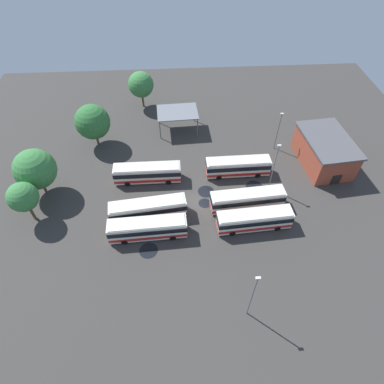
# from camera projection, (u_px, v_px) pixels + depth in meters

# --- Properties ---
(ground_plane) EXTENTS (95.82, 95.82, 0.00)m
(ground_plane) POSITION_uv_depth(u_px,v_px,m) (197.00, 202.00, 53.86)
(ground_plane) COLOR #383533
(bus_row0_slot0) EXTENTS (11.58, 2.81, 3.42)m
(bus_row0_slot0) POSITION_uv_depth(u_px,v_px,m) (238.00, 166.00, 57.11)
(bus_row0_slot0) COLOR silver
(bus_row0_slot0) RESTS_ON ground_plane
(bus_row0_slot2) EXTENTS (12.32, 3.57, 3.42)m
(bus_row0_slot2) POSITION_uv_depth(u_px,v_px,m) (247.00, 199.00, 51.81)
(bus_row0_slot2) COLOR silver
(bus_row0_slot2) RESTS_ON ground_plane
(bus_row0_slot3) EXTENTS (11.80, 3.40, 3.42)m
(bus_row0_slot3) POSITION_uv_depth(u_px,v_px,m) (254.00, 220.00, 49.02)
(bus_row0_slot3) COLOR silver
(bus_row0_slot3) RESTS_ON ground_plane
(bus_row1_slot0) EXTENTS (11.79, 2.72, 3.42)m
(bus_row1_slot0) POSITION_uv_depth(u_px,v_px,m) (147.00, 173.00, 56.00)
(bus_row1_slot0) COLOR silver
(bus_row1_slot0) RESTS_ON ground_plane
(bus_row1_slot2) EXTENTS (12.41, 3.95, 3.42)m
(bus_row1_slot2) POSITION_uv_depth(u_px,v_px,m) (148.00, 209.00, 50.44)
(bus_row1_slot2) COLOR silver
(bus_row1_slot2) RESTS_ON ground_plane
(bus_row1_slot3) EXTENTS (11.98, 3.14, 3.42)m
(bus_row1_slot3) POSITION_uv_depth(u_px,v_px,m) (148.00, 228.00, 47.90)
(bus_row1_slot3) COLOR silver
(bus_row1_slot3) RESTS_ON ground_plane
(depot_building) EXTENTS (9.12, 12.92, 5.64)m
(depot_building) POSITION_uv_depth(u_px,v_px,m) (325.00, 151.00, 58.39)
(depot_building) COLOR #99422D
(depot_building) RESTS_ON ground_plane
(maintenance_shelter) EXTENTS (8.51, 6.38, 4.37)m
(maintenance_shelter) POSITION_uv_depth(u_px,v_px,m) (177.00, 113.00, 64.52)
(maintenance_shelter) COLOR slate
(maintenance_shelter) RESTS_ON ground_plane
(lamp_post_by_building) EXTENTS (0.56, 0.28, 9.70)m
(lamp_post_by_building) POSITION_uv_depth(u_px,v_px,m) (274.00, 166.00, 52.15)
(lamp_post_by_building) COLOR slate
(lamp_post_by_building) RESTS_ON ground_plane
(lamp_post_mid_lot) EXTENTS (0.56, 0.28, 8.13)m
(lamp_post_mid_lot) POSITION_uv_depth(u_px,v_px,m) (278.00, 130.00, 60.08)
(lamp_post_mid_lot) COLOR slate
(lamp_post_mid_lot) RESTS_ON ground_plane
(lamp_post_far_corner) EXTENTS (0.56, 0.28, 9.73)m
(lamp_post_far_corner) POSITION_uv_depth(u_px,v_px,m) (252.00, 295.00, 37.14)
(lamp_post_far_corner) COLOR slate
(lamp_post_far_corner) RESTS_ON ground_plane
(tree_west_edge) EXTENTS (6.76, 6.76, 8.83)m
(tree_west_edge) POSITION_uv_depth(u_px,v_px,m) (35.00, 169.00, 51.36)
(tree_west_edge) COLOR brown
(tree_west_edge) RESTS_ON ground_plane
(tree_northwest) EXTENTS (5.59, 5.59, 8.23)m
(tree_northwest) POSITION_uv_depth(u_px,v_px,m) (141.00, 85.00, 69.55)
(tree_northwest) COLOR brown
(tree_northwest) RESTS_ON ground_plane
(tree_east_edge) EXTENTS (6.67, 6.67, 8.68)m
(tree_east_edge) POSITION_uv_depth(u_px,v_px,m) (92.00, 122.00, 60.31)
(tree_east_edge) COLOR brown
(tree_east_edge) RESTS_ON ground_plane
(tree_south_edge) EXTENTS (4.63, 4.63, 7.51)m
(tree_south_edge) POSITION_uv_depth(u_px,v_px,m) (23.00, 197.00, 47.67)
(tree_south_edge) COLOR brown
(tree_south_edge) RESTS_ON ground_plane
(puddle_between_rows) EXTENTS (2.16, 2.16, 0.01)m
(puddle_between_rows) POSITION_uv_depth(u_px,v_px,m) (205.00, 203.00, 53.61)
(puddle_between_rows) COLOR black
(puddle_between_rows) RESTS_ON ground_plane
(puddle_back_corner) EXTENTS (2.85, 2.85, 0.01)m
(puddle_back_corner) POSITION_uv_depth(u_px,v_px,m) (206.00, 192.00, 55.43)
(puddle_back_corner) COLOR black
(puddle_back_corner) RESTS_ON ground_plane
(puddle_near_shelter) EXTENTS (2.82, 2.82, 0.01)m
(puddle_near_shelter) POSITION_uv_depth(u_px,v_px,m) (149.00, 251.00, 47.37)
(puddle_near_shelter) COLOR black
(puddle_near_shelter) RESTS_ON ground_plane
(puddle_centre_drain) EXTENTS (3.05, 3.05, 0.01)m
(puddle_centre_drain) POSITION_uv_depth(u_px,v_px,m) (254.00, 187.00, 56.19)
(puddle_centre_drain) COLOR black
(puddle_centre_drain) RESTS_ON ground_plane
(puddle_front_lane) EXTENTS (4.09, 4.09, 0.01)m
(puddle_front_lane) POSITION_uv_depth(u_px,v_px,m) (171.00, 206.00, 53.27)
(puddle_front_lane) COLOR black
(puddle_front_lane) RESTS_ON ground_plane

